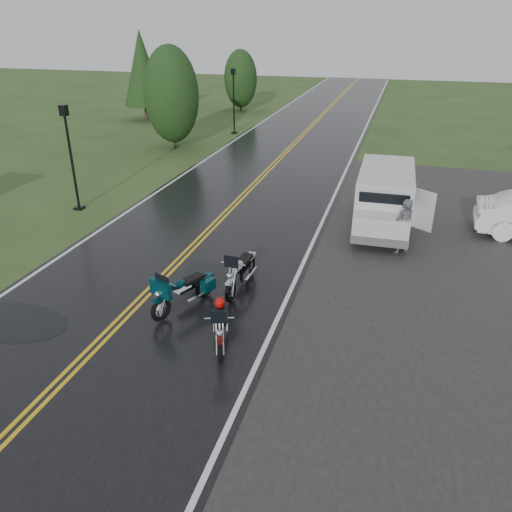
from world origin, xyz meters
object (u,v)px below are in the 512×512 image
(van_white, at_px, (358,213))
(lamp_post_near_left, at_px, (71,159))
(motorcycle_red, at_px, (220,340))
(motorcycle_teal, at_px, (160,301))
(motorcycle_silver, at_px, (230,282))
(lamp_post_far_left, at_px, (234,101))
(person_at_van, at_px, (404,227))

(van_white, height_order, lamp_post_near_left, lamp_post_near_left)
(motorcycle_red, height_order, van_white, van_white)
(motorcycle_red, xyz_separation_m, van_white, (2.18, 7.64, 0.44))
(motorcycle_teal, height_order, motorcycle_silver, motorcycle_silver)
(motorcycle_teal, relative_size, lamp_post_far_left, 0.51)
(van_white, bearing_deg, motorcycle_silver, -119.36)
(motorcycle_silver, relative_size, lamp_post_near_left, 0.53)
(motorcycle_silver, bearing_deg, lamp_post_far_left, 110.22)
(van_white, xyz_separation_m, person_at_van, (1.52, -0.57, -0.13))
(motorcycle_silver, xyz_separation_m, van_white, (2.78, 5.14, 0.41))
(motorcycle_red, bearing_deg, motorcycle_teal, 130.99)
(motorcycle_teal, height_order, van_white, van_white)
(person_at_van, bearing_deg, van_white, -60.83)
(person_at_van, bearing_deg, motorcycle_silver, 6.40)
(motorcycle_silver, height_order, van_white, van_white)
(motorcycle_teal, bearing_deg, van_white, 80.11)
(motorcycle_red, bearing_deg, motorcycle_silver, 84.19)
(van_white, xyz_separation_m, lamp_post_far_left, (-9.72, 16.03, 1.05))
(motorcycle_red, relative_size, van_white, 0.38)
(motorcycle_red, height_order, person_at_van, person_at_van)
(motorcycle_teal, bearing_deg, person_at_van, 68.93)
(motorcycle_teal, distance_m, person_at_van, 8.22)
(van_white, height_order, lamp_post_far_left, lamp_post_far_left)
(motorcycle_silver, bearing_deg, motorcycle_teal, -132.55)
(lamp_post_near_left, bearing_deg, motorcycle_red, -41.40)
(lamp_post_far_left, bearing_deg, motorcycle_teal, -76.13)
(lamp_post_near_left, bearing_deg, lamp_post_far_left, 85.19)
(lamp_post_near_left, relative_size, lamp_post_far_left, 0.99)
(motorcycle_red, distance_m, person_at_van, 7.98)
(motorcycle_red, bearing_deg, person_at_van, 42.89)
(motorcycle_red, xyz_separation_m, lamp_post_far_left, (-7.54, 23.67, 1.49))
(lamp_post_near_left, xyz_separation_m, lamp_post_far_left, (1.33, 15.85, 0.03))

